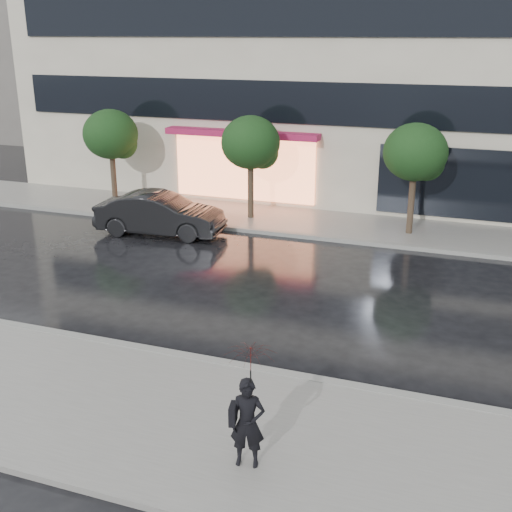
% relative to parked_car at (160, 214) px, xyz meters
% --- Properties ---
extents(ground, '(120.00, 120.00, 0.00)m').
position_rel_parked_car_xyz_m(ground, '(5.40, -7.18, -0.75)').
color(ground, black).
rests_on(ground, ground).
extents(sidewalk_near, '(60.00, 4.50, 0.12)m').
position_rel_parked_car_xyz_m(sidewalk_near, '(5.40, -10.43, -0.69)').
color(sidewalk_near, slate).
rests_on(sidewalk_near, ground).
extents(sidewalk_far, '(60.00, 3.50, 0.12)m').
position_rel_parked_car_xyz_m(sidewalk_far, '(5.40, 3.07, -0.69)').
color(sidewalk_far, slate).
rests_on(sidewalk_far, ground).
extents(curb_near, '(60.00, 0.25, 0.14)m').
position_rel_parked_car_xyz_m(curb_near, '(5.40, -8.18, -0.68)').
color(curb_near, gray).
rests_on(curb_near, ground).
extents(curb_far, '(60.00, 0.25, 0.14)m').
position_rel_parked_car_xyz_m(curb_far, '(5.40, 1.32, -0.68)').
color(curb_far, gray).
rests_on(curb_far, ground).
extents(tree_far_west, '(2.20, 2.20, 3.99)m').
position_rel_parked_car_xyz_m(tree_far_west, '(-3.54, 2.85, 2.17)').
color(tree_far_west, '#33261C').
rests_on(tree_far_west, ground).
extents(tree_mid_west, '(2.20, 2.20, 3.99)m').
position_rel_parked_car_xyz_m(tree_mid_west, '(2.46, 2.85, 2.17)').
color(tree_mid_west, '#33261C').
rests_on(tree_mid_west, ground).
extents(tree_mid_east, '(2.20, 2.20, 3.99)m').
position_rel_parked_car_xyz_m(tree_mid_east, '(8.46, 2.85, 2.17)').
color(tree_mid_east, '#33261C').
rests_on(tree_mid_east, ground).
extents(parked_car, '(4.68, 2.01, 1.50)m').
position_rel_parked_car_xyz_m(parked_car, '(0.00, 0.00, 0.00)').
color(parked_car, black).
rests_on(parked_car, ground).
extents(pedestrian_with_umbrella, '(1.00, 1.01, 2.17)m').
position_rel_parked_car_xyz_m(pedestrian_with_umbrella, '(7.59, -11.23, 0.77)').
color(pedestrian_with_umbrella, black).
rests_on(pedestrian_with_umbrella, sidewalk_near).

